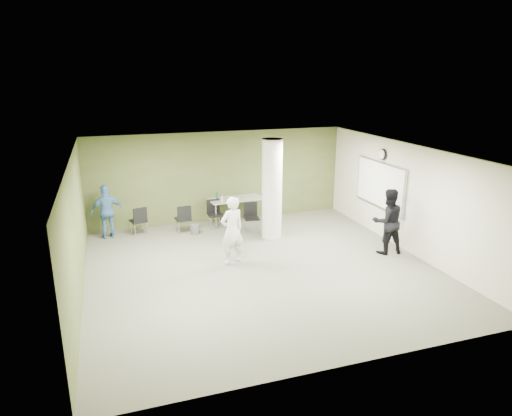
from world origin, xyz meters
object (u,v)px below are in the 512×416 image
object	(u,v)px
man_blue	(107,212)
man_black	(388,221)
folding_table	(235,200)
chair_back_left	(139,219)
woman_white	(232,230)

from	to	relation	value
man_blue	man_black	bearing A→B (deg)	143.51
man_blue	folding_table	bearing A→B (deg)	172.66
chair_back_left	woman_white	size ratio (longest dim) A/B	0.51
chair_back_left	man_black	xyz separation A→B (m)	(5.95, -3.36, 0.36)
woman_white	man_black	size ratio (longest dim) A/B	0.98
man_black	chair_back_left	bearing A→B (deg)	-23.08
chair_back_left	man_blue	bearing A→B (deg)	-21.71
folding_table	chair_back_left	bearing A→B (deg)	179.90
chair_back_left	man_black	distance (m)	6.85
folding_table	man_blue	world-z (taller)	man_blue
chair_back_left	man_blue	size ratio (longest dim) A/B	0.55
folding_table	man_black	world-z (taller)	man_black
folding_table	woman_white	size ratio (longest dim) A/B	1.02
man_black	man_blue	world-z (taller)	man_black
folding_table	man_blue	bearing A→B (deg)	177.43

